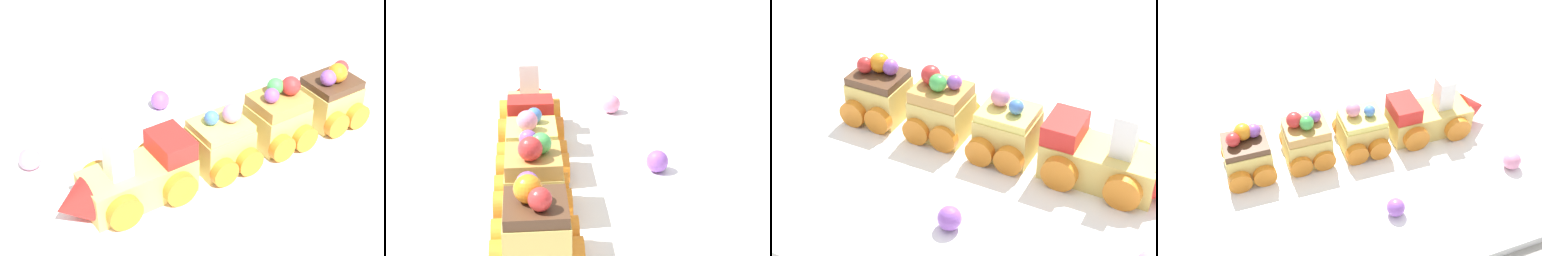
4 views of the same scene
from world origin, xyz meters
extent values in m
plane|color=gray|center=(0.00, 0.00, 0.00)|extent=(10.00, 10.00, 0.00)
cube|color=white|center=(0.00, 0.00, 0.01)|extent=(0.81, 0.38, 0.01)
cube|color=#EACC66|center=(0.10, 0.02, 0.03)|extent=(0.11, 0.05, 0.04)
cube|color=red|center=(0.06, 0.02, 0.06)|extent=(0.04, 0.05, 0.02)
cone|color=red|center=(0.16, 0.02, 0.03)|extent=(0.03, 0.05, 0.04)
cube|color=white|center=(0.12, 0.02, 0.06)|extent=(0.02, 0.02, 0.02)
cube|color=white|center=(0.12, 0.02, 0.08)|extent=(0.02, 0.02, 0.02)
cylinder|color=orange|center=(0.13, -0.01, 0.03)|extent=(0.03, 0.01, 0.03)
cylinder|color=orange|center=(0.13, 0.05, 0.03)|extent=(0.03, 0.01, 0.03)
cylinder|color=orange|center=(0.07, -0.01, 0.03)|extent=(0.03, 0.01, 0.03)
cylinder|color=orange|center=(0.07, 0.05, 0.03)|extent=(0.03, 0.01, 0.03)
cube|color=#EACC66|center=(0.00, 0.02, 0.03)|extent=(0.06, 0.05, 0.04)
cube|color=#EFE066|center=(0.00, 0.02, 0.06)|extent=(0.06, 0.05, 0.01)
sphere|color=pink|center=(-0.01, 0.03, 0.07)|extent=(0.02, 0.02, 0.02)
sphere|color=#4C84E0|center=(0.01, 0.02, 0.07)|extent=(0.02, 0.02, 0.02)
cylinder|color=orange|center=(0.01, -0.01, 0.03)|extent=(0.03, 0.01, 0.03)
cylinder|color=orange|center=(0.02, 0.05, 0.03)|extent=(0.03, 0.01, 0.03)
cylinder|color=orange|center=(-0.02, -0.01, 0.03)|extent=(0.03, 0.01, 0.03)
cylinder|color=orange|center=(-0.02, 0.05, 0.03)|extent=(0.03, 0.01, 0.03)
cube|color=#EACC66|center=(-0.07, 0.03, 0.03)|extent=(0.06, 0.05, 0.04)
cube|color=#CC9347|center=(-0.07, 0.03, 0.06)|extent=(0.06, 0.05, 0.01)
sphere|color=red|center=(-0.09, 0.03, 0.08)|extent=(0.02, 0.02, 0.02)
sphere|color=#4CBC56|center=(-0.07, 0.02, 0.08)|extent=(0.02, 0.02, 0.02)
sphere|color=#9956C6|center=(-0.06, 0.03, 0.08)|extent=(0.02, 0.02, 0.02)
cylinder|color=orange|center=(-0.06, 0.00, 0.03)|extent=(0.03, 0.01, 0.03)
cylinder|color=orange|center=(-0.06, 0.06, 0.03)|extent=(0.03, 0.01, 0.03)
cylinder|color=orange|center=(-0.09, 0.00, 0.03)|extent=(0.03, 0.01, 0.03)
cylinder|color=orange|center=(-0.09, 0.06, 0.03)|extent=(0.03, 0.01, 0.03)
cube|color=#EACC66|center=(-0.15, 0.03, 0.03)|extent=(0.06, 0.05, 0.04)
cube|color=brown|center=(-0.15, 0.03, 0.06)|extent=(0.06, 0.05, 0.01)
sphere|color=red|center=(-0.17, 0.03, 0.07)|extent=(0.02, 0.02, 0.02)
sphere|color=orange|center=(-0.15, 0.03, 0.08)|extent=(0.02, 0.02, 0.02)
sphere|color=#9956C6|center=(-0.14, 0.03, 0.07)|extent=(0.02, 0.02, 0.02)
cylinder|color=orange|center=(-0.14, 0.00, 0.03)|extent=(0.03, 0.01, 0.03)
cylinder|color=orange|center=(-0.14, 0.06, 0.03)|extent=(0.03, 0.01, 0.03)
cylinder|color=orange|center=(-0.17, 0.00, 0.03)|extent=(0.03, 0.01, 0.03)
cylinder|color=orange|center=(-0.17, 0.06, 0.03)|extent=(0.03, 0.01, 0.03)
sphere|color=#9956C6|center=(-0.01, -0.10, 0.02)|extent=(0.02, 0.02, 0.02)
sphere|color=pink|center=(0.16, -0.08, 0.02)|extent=(0.02, 0.02, 0.02)
camera|label=1|loc=(0.32, 0.44, 0.44)|focal=60.00mm
camera|label=2|loc=(-0.57, 0.05, 0.29)|focal=60.00mm
camera|label=3|loc=(0.18, -0.47, 0.41)|focal=60.00mm
camera|label=4|loc=(-0.20, -0.46, 0.51)|focal=50.00mm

